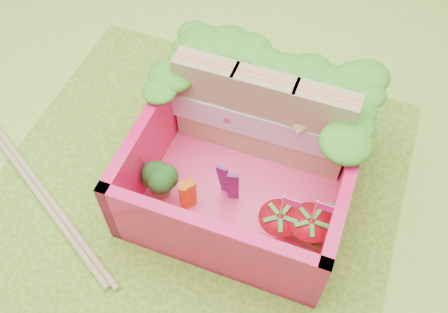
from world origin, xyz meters
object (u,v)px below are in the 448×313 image
sandwich_stack (262,117)px  chopsticks (30,177)px  broccoli (159,177)px  strawberry_left (278,227)px  strawberry_right (308,232)px  bento_box (246,161)px

sandwich_stack → chopsticks: (-1.37, -0.75, -0.37)m
sandwich_stack → broccoli: bearing=-131.2°
broccoli → chopsticks: size_ratio=0.16×
broccoli → strawberry_left: strawberry_left is taller
strawberry_left → chopsticks: 1.69m
strawberry_right → chopsticks: strawberry_right is taller
sandwich_stack → strawberry_right: sandwich_stack is taller
strawberry_left → chopsticks: size_ratio=0.27×
bento_box → sandwich_stack: 0.30m
strawberry_right → chopsticks: 1.87m
strawberry_left → strawberry_right: bearing=8.9°
sandwich_stack → strawberry_right: (0.48, -0.57, -0.20)m
bento_box → sandwich_stack: size_ratio=1.04×
sandwich_stack → broccoli: 0.75m
broccoli → bento_box: bearing=29.5°
bento_box → strawberry_right: (0.49, -0.29, -0.09)m
broccoli → chopsticks: bearing=-167.7°
sandwich_stack → strawberry_left: (0.31, -0.60, -0.21)m
sandwich_stack → strawberry_right: size_ratio=2.50×
bento_box → sandwich_stack: sandwich_stack is taller
bento_box → chopsticks: bento_box is taller
strawberry_left → strawberry_right: strawberry_right is taller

